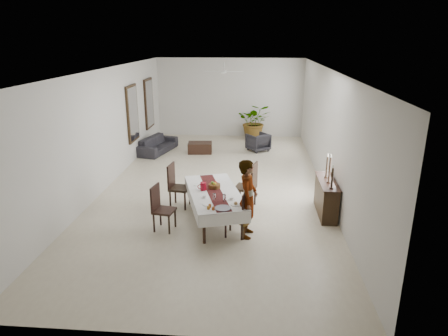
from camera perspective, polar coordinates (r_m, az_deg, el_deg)
floor at (r=11.31m, az=-1.20°, el=-2.47°), size 6.00×12.00×0.00m
ceiling at (r=10.61m, az=-1.32°, el=13.93°), size 6.00×12.00×0.02m
wall_back at (r=16.73m, az=0.84°, el=9.99°), size 6.00×0.02×3.20m
wall_front at (r=5.23m, az=-7.98°, el=-9.21°), size 6.00×0.02×3.20m
wall_left at (r=11.54m, az=-16.32°, el=5.51°), size 0.02×12.00×3.20m
wall_right at (r=10.96m, az=14.61°, el=5.01°), size 0.02×12.00×3.20m
dining_table_top at (r=8.98m, az=-1.40°, el=-3.57°), size 1.49×2.36×0.05m
table_leg_fl at (r=8.13m, az=-2.86°, el=-8.69°), size 0.08×0.08×0.64m
table_leg_fr at (r=8.27m, az=2.70°, el=-8.18°), size 0.08×0.08×0.64m
table_leg_bl at (r=10.01m, az=-4.73°, el=-3.39°), size 0.08×0.08×0.64m
table_leg_br at (r=10.12m, az=-0.21°, el=-3.06°), size 0.08×0.08×0.64m
tablecloth_top at (r=8.97m, az=-1.40°, el=-3.41°), size 1.69×2.56×0.01m
tablecloth_drape_left at (r=8.95m, az=-4.77°, el=-4.44°), size 0.67×2.26×0.27m
tablecloth_drape_right at (r=9.12m, az=1.91°, el=-3.93°), size 0.67×2.26×0.27m
tablecloth_drape_near at (r=7.97m, az=0.14°, el=-7.34°), size 1.03×0.31×0.27m
tablecloth_drape_far at (r=10.10m, az=-2.60°, el=-1.70°), size 1.03×0.31×0.27m
table_runner at (r=8.97m, az=-1.40°, el=-3.37°), size 0.95×2.28×0.00m
red_pitcher at (r=9.03m, az=-2.99°, el=-2.63°), size 0.17×0.17×0.18m
pitcher_handle at (r=9.01m, az=-3.47°, el=-2.66°), size 0.11×0.05×0.11m
wine_glass_near at (r=8.42m, az=0.06°, el=-4.28°), size 0.06×0.06×0.15m
wine_glass_mid at (r=8.47m, az=-1.40°, el=-4.16°), size 0.06×0.06×0.15m
teacup_right at (r=8.51m, az=1.08°, el=-4.39°), size 0.08×0.08×0.05m
saucer_right at (r=8.52m, az=1.08°, el=-4.53°), size 0.14×0.14×0.01m
teacup_left at (r=8.62m, az=-2.81°, el=-4.10°), size 0.08×0.08×0.05m
saucer_left at (r=8.63m, az=-2.81°, el=-4.24°), size 0.14×0.14×0.01m
plate_near_right at (r=8.28m, az=1.69°, el=-5.22°), size 0.22×0.22×0.01m
bread_near_right at (r=8.27m, az=1.69°, el=-5.06°), size 0.08×0.08×0.08m
plate_near_left at (r=8.30m, az=-2.41°, el=-5.17°), size 0.22×0.22×0.01m
plate_far_left at (r=9.38m, az=-3.71°, el=-2.36°), size 0.22×0.22×0.01m
serving_tray at (r=8.10m, az=-0.17°, el=-5.76°), size 0.33×0.33×0.02m
jam_jar_a at (r=8.03m, az=-1.54°, el=-5.79°), size 0.06×0.06×0.07m
jam_jar_b at (r=8.06m, az=-2.25°, el=-5.69°), size 0.06×0.06×0.07m
jam_jar_c at (r=8.15m, az=-2.04°, el=-5.41°), size 0.06×0.06×0.07m
fruit_basket at (r=9.17m, az=-1.38°, el=-2.58°), size 0.27×0.27×0.09m
fruit_red at (r=9.16m, az=-1.24°, el=-2.13°), size 0.08×0.08×0.08m
fruit_green at (r=9.16m, az=-1.64°, el=-2.13°), size 0.07×0.07×0.07m
fruit_yellow at (r=9.10m, az=-1.33°, el=-2.27°), size 0.08×0.08×0.08m
chair_right_near_seat at (r=8.38m, az=1.72°, el=-6.88°), size 0.50×0.50×0.05m
chair_right_near_leg_fl at (r=8.29m, az=2.54°, el=-8.96°), size 0.05×0.05×0.42m
chair_right_near_leg_fr at (r=8.59m, az=3.13°, el=-7.95°), size 0.05×0.05×0.42m
chair_right_near_leg_bl at (r=8.38m, az=0.24°, el=-8.65°), size 0.05×0.05×0.42m
chair_right_near_leg_br at (r=8.67m, az=0.90°, el=-7.67°), size 0.05×0.05×0.42m
chair_right_near_back at (r=8.22m, az=3.03°, el=-5.23°), size 0.13×0.42×0.54m
chair_right_far_seat at (r=9.74m, az=3.07°, el=-2.82°), size 0.59×0.59×0.05m
chair_right_far_leg_fl at (r=9.62m, az=3.84°, el=-4.82°), size 0.06×0.06×0.47m
chair_right_far_leg_fr at (r=9.97m, az=4.45°, el=-3.98°), size 0.06×0.06×0.47m
chair_right_far_leg_bl at (r=9.72m, az=1.60°, el=-4.53°), size 0.06×0.06×0.47m
chair_right_far_leg_br at (r=10.06m, az=2.28°, el=-3.71°), size 0.06×0.06×0.47m
chair_right_far_back at (r=9.57m, az=4.35°, el=-1.14°), size 0.16×0.47×0.61m
chair_left_near_seat at (r=8.71m, az=-8.54°, el=-6.05°), size 0.49×0.49×0.05m
chair_left_near_leg_fl at (r=9.01m, az=-9.06°, el=-6.84°), size 0.05×0.05×0.42m
chair_left_near_leg_fr at (r=8.73m, az=-9.98°, el=-7.76°), size 0.05×0.05×0.42m
chair_left_near_leg_bl at (r=8.89m, az=-6.99°, el=-7.12°), size 0.05×0.05×0.42m
chair_left_near_leg_br at (r=8.60m, az=-7.85°, el=-8.07°), size 0.05×0.05×0.42m
chair_left_near_back at (r=8.67m, az=-9.81°, el=-4.15°), size 0.11×0.42×0.54m
chair_left_far_seat at (r=9.80m, az=-6.34°, el=-2.90°), size 0.52×0.52×0.05m
chair_left_far_leg_fl at (r=10.12m, az=-6.96°, el=-3.78°), size 0.05×0.05×0.45m
chair_left_far_leg_fr at (r=9.79m, az=-7.69°, el=-4.57°), size 0.05×0.05×0.45m
chair_left_far_leg_bl at (r=10.01m, az=-4.93°, el=-3.97°), size 0.05×0.05×0.45m
chair_left_far_leg_br at (r=9.68m, az=-5.59°, el=-4.78°), size 0.05×0.05×0.45m
chair_left_far_back at (r=9.76m, az=-7.57°, el=-1.08°), size 0.11×0.46×0.58m
woman at (r=8.23m, az=3.42°, el=-4.40°), size 0.46×0.65×1.67m
sideboard_body at (r=9.68m, az=14.38°, el=-4.16°), size 0.36×1.33×0.80m
sideboard_top at (r=9.54m, az=14.57°, el=-1.86°), size 0.39×1.39×0.03m
candlestick_near_base at (r=9.08m, az=15.08°, el=-2.76°), size 0.09×0.09×0.03m
candlestick_near_shaft at (r=9.00m, az=15.21°, el=-1.36°), size 0.04×0.04×0.44m
candlestick_near_candle at (r=8.92m, az=15.34°, el=0.20°), size 0.03×0.03×0.07m
candlestick_mid_base at (r=9.41m, az=14.72°, el=-1.99°), size 0.09×0.09×0.03m
candlestick_mid_shaft at (r=9.31m, az=14.86°, el=-0.24°), size 0.04×0.04×0.58m
candlestick_mid_candle at (r=9.21m, az=15.03°, el=1.68°), size 0.03×0.03×0.07m
candlestick_far_base at (r=9.74m, az=14.37°, el=-1.27°), size 0.09×0.09×0.03m
candlestick_far_shaft at (r=9.66m, az=14.49°, el=0.18°), size 0.04×0.04×0.49m
candlestick_far_candle at (r=9.58m, az=14.62°, el=1.77°), size 0.03×0.03×0.07m
sofa at (r=14.70m, az=-9.44°, el=3.33°), size 1.18×2.02×0.56m
armchair at (r=14.71m, az=4.89°, el=3.71°), size 0.98×0.98×0.65m
coffee_table at (r=14.45m, az=-3.45°, el=2.92°), size 0.89×0.63×0.38m
potted_plant at (r=16.33m, az=4.41°, el=6.63°), size 1.33×1.15×1.46m
mirror_frame_near at (r=13.56m, az=-12.95°, el=7.60°), size 0.06×1.05×1.85m
mirror_glass_near at (r=13.55m, az=-12.80°, el=7.60°), size 0.01×0.90×1.70m
mirror_frame_far at (r=15.55m, az=-10.67°, el=9.05°), size 0.06×1.05×1.85m
mirror_glass_far at (r=15.54m, az=-10.55°, el=9.06°), size 0.01×0.90×1.70m
fan_rod at (r=13.59m, az=0.01°, el=14.45°), size 0.04×0.04×0.20m
fan_hub at (r=13.61m, az=0.01°, el=13.61°), size 0.16×0.16×0.08m
fan_blade_n at (r=13.96m, az=0.13°, el=13.73°), size 0.10×0.55×0.01m
fan_blade_s at (r=13.26m, az=-0.11°, el=13.49°), size 0.10×0.55×0.01m
fan_blade_e at (r=13.59m, az=1.53°, el=13.60°), size 0.55×0.10×0.01m
fan_blade_w at (r=13.64m, az=-1.50°, el=13.62°), size 0.55×0.10×0.01m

